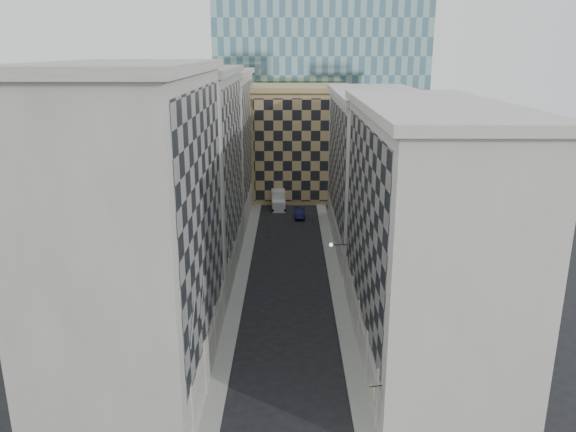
{
  "coord_description": "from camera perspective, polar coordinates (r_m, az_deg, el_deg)",
  "views": [
    {
      "loc": [
        0.18,
        -27.68,
        24.46
      ],
      "look_at": [
        0.03,
        13.76,
        12.16
      ],
      "focal_mm": 35.0,
      "sensor_mm": 36.0,
      "label": 1
    }
  ],
  "objects": [
    {
      "name": "box_truck",
      "position": [
        89.95,
        -0.99,
        1.58
      ],
      "size": [
        2.41,
        5.37,
        2.89
      ],
      "rotation": [
        0.0,
        0.0,
        0.05
      ],
      "color": "silver",
      "rests_on": "ground"
    },
    {
      "name": "sidewalk_west",
      "position": [
        62.85,
        -4.8,
        -6.36
      ],
      "size": [
        1.5,
        100.0,
        0.15
      ],
      "primitive_type": "cube",
      "color": "gray",
      "rests_on": "ground"
    },
    {
      "name": "bldg_left_c",
      "position": [
        84.52,
        -7.37,
        7.11
      ],
      "size": [
        10.8,
        22.8,
        21.7
      ],
      "color": "#A29D91",
      "rests_on": "ground"
    },
    {
      "name": "bldg_right_b",
      "position": [
        71.99,
        8.79,
        4.62
      ],
      "size": [
        10.8,
        28.8,
        19.7
      ],
      "color": "beige",
      "rests_on": "ground"
    },
    {
      "name": "shop_sign",
      "position": [
        37.33,
        8.62,
        -17.22
      ],
      "size": [
        0.85,
        0.74,
        0.83
      ],
      "rotation": [
        0.0,
        0.0,
        0.19
      ],
      "color": "black",
      "rests_on": "ground"
    },
    {
      "name": "church_tower",
      "position": [
        109.71,
        0.12,
        17.83
      ],
      "size": [
        7.2,
        7.2,
        51.5
      ],
      "color": "#2B2621",
      "rests_on": "ground"
    },
    {
      "name": "tan_block",
      "position": [
        96.76,
        1.29,
        7.59
      ],
      "size": [
        16.8,
        14.8,
        18.8
      ],
      "color": "tan",
      "rests_on": "ground"
    },
    {
      "name": "bldg_left_b",
      "position": [
        63.06,
        -9.93,
        4.26
      ],
      "size": [
        10.8,
        22.8,
        22.7
      ],
      "color": "gray",
      "rests_on": "ground"
    },
    {
      "name": "bracket_lamp",
      "position": [
        54.97,
        4.58,
        -2.93
      ],
      "size": [
        1.98,
        0.36,
        0.36
      ],
      "color": "black",
      "rests_on": "ground"
    },
    {
      "name": "bldg_left_a",
      "position": [
        42.17,
        -15.02,
        -1.49
      ],
      "size": [
        10.8,
        22.8,
        23.7
      ],
      "color": "#A29D91",
      "rests_on": "ground"
    },
    {
      "name": "dark_car",
      "position": [
        84.92,
        1.18,
        0.29
      ],
      "size": [
        1.58,
        4.35,
        1.43
      ],
      "primitive_type": "imported",
      "rotation": [
        0.0,
        0.0,
        0.02
      ],
      "color": "black",
      "rests_on": "ground"
    },
    {
      "name": "flagpoles_left",
      "position": [
        37.97,
        -9.15,
        -9.38
      ],
      "size": [
        0.1,
        6.33,
        2.33
      ],
      "color": "gray",
      "rests_on": "ground"
    },
    {
      "name": "bldg_right_a",
      "position": [
        46.21,
        13.59,
        -1.76
      ],
      "size": [
        10.8,
        26.8,
        20.7
      ],
      "color": "beige",
      "rests_on": "ground"
    },
    {
      "name": "sidewalk_east",
      "position": [
        62.82,
        4.85,
        -6.37
      ],
      "size": [
        1.5,
        100.0,
        0.15
      ],
      "primitive_type": "cube",
      "color": "gray",
      "rests_on": "ground"
    }
  ]
}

